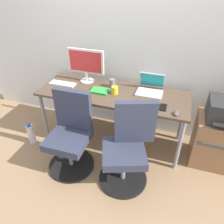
# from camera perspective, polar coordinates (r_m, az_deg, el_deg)

# --- Properties ---
(ground_plane) EXTENTS (5.28, 5.28, 0.00)m
(ground_plane) POSITION_cam_1_polar(r_m,az_deg,el_deg) (3.08, 0.29, -6.86)
(ground_plane) COLOR #9E7A56
(back_wall) EXTENTS (4.40, 0.04, 2.60)m
(back_wall) POSITION_cam_1_polar(r_m,az_deg,el_deg) (2.81, 3.08, 19.19)
(back_wall) COLOR white
(back_wall) RESTS_ON ground
(desk) EXTENTS (1.83, 0.65, 0.73)m
(desk) POSITION_cam_1_polar(r_m,az_deg,el_deg) (2.69, 0.33, 3.98)
(desk) COLOR brown
(desk) RESTS_ON ground
(office_chair_left) EXTENTS (0.54, 0.54, 0.94)m
(office_chair_left) POSITION_cam_1_polar(r_m,az_deg,el_deg) (2.52, -10.78, -6.10)
(office_chair_left) COLOR black
(office_chair_left) RESTS_ON ground
(office_chair_right) EXTENTS (0.56, 0.56, 0.94)m
(office_chair_right) POSITION_cam_1_polar(r_m,az_deg,el_deg) (2.32, 4.04, -9.57)
(office_chair_right) COLOR black
(office_chair_right) RESTS_ON ground
(side_cabinet) EXTENTS (0.51, 0.42, 0.62)m
(side_cabinet) POSITION_cam_1_polar(r_m,az_deg,el_deg) (2.84, 25.53, -6.96)
(side_cabinet) COLOR #996B47
(side_cabinet) RESTS_ON ground
(water_bottle_on_floor) EXTENTS (0.09, 0.09, 0.31)m
(water_bottle_on_floor) POSITION_cam_1_polar(r_m,az_deg,el_deg) (3.12, -20.43, -5.38)
(water_bottle_on_floor) COLOR white
(water_bottle_on_floor) RESTS_ON ground
(desktop_monitor) EXTENTS (0.48, 0.18, 0.43)m
(desktop_monitor) POSITION_cam_1_polar(r_m,az_deg,el_deg) (2.85, -6.84, 12.55)
(desktop_monitor) COLOR silver
(desktop_monitor) RESTS_ON desk
(open_laptop) EXTENTS (0.31, 0.29, 0.22)m
(open_laptop) POSITION_cam_1_polar(r_m,az_deg,el_deg) (2.69, 10.03, 6.28)
(open_laptop) COLOR silver
(open_laptop) RESTS_ON desk
(keyboard_by_monitor) EXTENTS (0.34, 0.12, 0.02)m
(keyboard_by_monitor) POSITION_cam_1_polar(r_m,az_deg,el_deg) (2.62, -10.77, 4.30)
(keyboard_by_monitor) COLOR #515156
(keyboard_by_monitor) RESTS_ON desk
(keyboard_by_laptop) EXTENTS (0.34, 0.12, 0.02)m
(keyboard_by_laptop) POSITION_cam_1_polar(r_m,az_deg,el_deg) (2.92, -12.81, 7.27)
(keyboard_by_laptop) COLOR silver
(keyboard_by_laptop) RESTS_ON desk
(mouse_by_monitor) EXTENTS (0.06, 0.10, 0.03)m
(mouse_by_monitor) POSITION_cam_1_polar(r_m,az_deg,el_deg) (2.44, 10.94, 1.98)
(mouse_by_monitor) COLOR #2D2D2D
(mouse_by_monitor) RESTS_ON desk
(mouse_by_laptop) EXTENTS (0.06, 0.10, 0.03)m
(mouse_by_laptop) POSITION_cam_1_polar(r_m,az_deg,el_deg) (2.35, 16.49, -0.27)
(mouse_by_laptop) COLOR #515156
(mouse_by_laptop) RESTS_ON desk
(coffee_mug) EXTENTS (0.08, 0.08, 0.09)m
(coffee_mug) POSITION_cam_1_polar(r_m,az_deg,el_deg) (2.61, 0.70, 5.74)
(coffee_mug) COLOR yellow
(coffee_mug) RESTS_ON desk
(pen_cup) EXTENTS (0.07, 0.07, 0.10)m
(pen_cup) POSITION_cam_1_polar(r_m,az_deg,el_deg) (2.76, 0.05, 7.59)
(pen_cup) COLOR slate
(pen_cup) RESTS_ON desk
(phone_near_laptop) EXTENTS (0.07, 0.14, 0.01)m
(phone_near_laptop) POSITION_cam_1_polar(r_m,az_deg,el_deg) (2.43, 13.27, 1.18)
(phone_near_laptop) COLOR black
(phone_near_laptop) RESTS_ON desk
(notebook) EXTENTS (0.21, 0.15, 0.03)m
(notebook) POSITION_cam_1_polar(r_m,az_deg,el_deg) (2.67, -3.23, 5.57)
(notebook) COLOR green
(notebook) RESTS_ON desk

